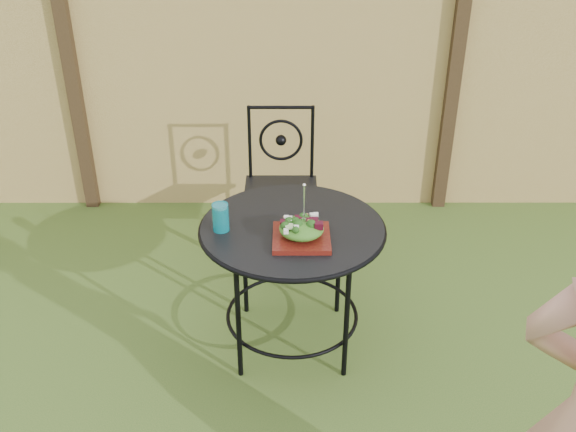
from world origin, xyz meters
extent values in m
plane|color=#2B4917|center=(0.00, 0.00, 0.00)|extent=(60.00, 60.00, 0.00)
cube|color=tan|center=(0.00, 2.20, 0.90)|extent=(8.00, 0.05, 1.80)
cube|color=black|center=(-1.30, 2.15, 0.95)|extent=(0.09, 0.09, 1.90)
cube|color=black|center=(1.30, 2.15, 0.95)|extent=(0.09, 0.09, 1.90)
cylinder|color=black|center=(0.19, 0.59, 0.71)|extent=(0.90, 0.90, 0.02)
torus|color=black|center=(0.19, 0.59, 0.71)|extent=(0.92, 0.92, 0.02)
torus|color=black|center=(0.19, 0.59, 0.18)|extent=(0.70, 0.70, 0.02)
cylinder|color=black|center=(0.45, 0.85, 0.35)|extent=(0.03, 0.03, 0.71)
cylinder|color=black|center=(-0.07, 0.85, 0.35)|extent=(0.03, 0.03, 0.71)
cylinder|color=black|center=(-0.07, 0.33, 0.35)|extent=(0.03, 0.03, 0.71)
cylinder|color=black|center=(0.45, 0.33, 0.35)|extent=(0.03, 0.03, 0.71)
cube|color=black|center=(0.12, 1.47, 0.45)|extent=(0.46, 0.46, 0.03)
cylinder|color=black|center=(0.12, 1.68, 0.94)|extent=(0.42, 0.02, 0.02)
torus|color=black|center=(0.12, 1.68, 0.72)|extent=(0.28, 0.02, 0.28)
cylinder|color=black|center=(-0.08, 1.27, 0.22)|extent=(0.02, 0.02, 0.44)
cylinder|color=black|center=(0.32, 1.27, 0.22)|extent=(0.02, 0.02, 0.44)
cylinder|color=black|center=(-0.08, 1.67, 0.22)|extent=(0.02, 0.02, 0.44)
cylinder|color=black|center=(0.32, 1.67, 0.22)|extent=(0.02, 0.02, 0.44)
cylinder|color=black|center=(-0.08, 1.68, 0.70)|extent=(0.02, 0.02, 0.50)
cylinder|color=black|center=(0.32, 1.68, 0.70)|extent=(0.02, 0.02, 0.50)
cube|color=#45090C|center=(0.23, 0.46, 0.74)|extent=(0.27, 0.27, 0.02)
ellipsoid|color=#235614|center=(0.23, 0.46, 0.79)|extent=(0.21, 0.21, 0.08)
cylinder|color=silver|center=(0.24, 0.46, 0.92)|extent=(0.01, 0.01, 0.18)
cylinder|color=#0B7380|center=(-0.16, 0.55, 0.79)|extent=(0.08, 0.08, 0.14)
camera|label=1|loc=(0.17, -2.12, 2.31)|focal=40.00mm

